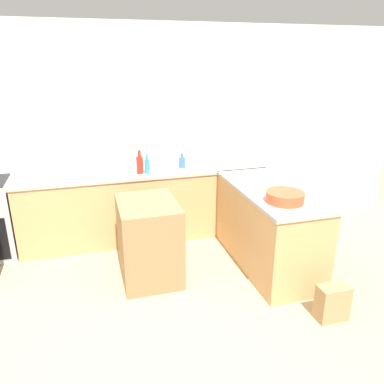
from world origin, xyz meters
TOP-DOWN VIEW (x-y plane):
  - ground_plane at (0.00, 0.00)m, footprint 14.00×14.00m
  - wall_back at (0.00, 2.23)m, footprint 8.00×0.06m
  - counter_back at (0.00, 1.90)m, footprint 3.14×0.64m
  - counter_peninsula at (1.23, 0.81)m, footprint 0.69×1.60m
  - island_table at (-0.12, 0.91)m, footprint 0.61×0.78m
  - mixing_bowl at (1.17, 0.40)m, footprint 0.38×0.38m
  - dish_soap_bottle at (0.02, 1.75)m, footprint 0.07×0.07m
  - water_bottle_blue at (0.50, 1.89)m, footprint 0.08×0.08m
  - hot_sauce_bottle at (-0.06, 1.77)m, footprint 0.08×0.08m
  - paper_bag at (1.35, -0.27)m, footprint 0.29×0.16m

SIDE VIEW (x-z plane):
  - ground_plane at x=0.00m, z-range 0.00..0.00m
  - paper_bag at x=1.35m, z-range 0.00..0.34m
  - island_table at x=-0.12m, z-range 0.00..0.86m
  - counter_back at x=0.00m, z-range 0.00..0.92m
  - counter_peninsula at x=1.23m, z-range 0.00..0.92m
  - mixing_bowl at x=1.17m, z-range 0.92..1.03m
  - water_bottle_blue at x=0.50m, z-range 0.90..1.09m
  - dish_soap_bottle at x=0.02m, z-range 0.90..1.14m
  - hot_sauce_bottle at x=-0.06m, z-range 0.89..1.18m
  - wall_back at x=0.00m, z-range 0.00..2.70m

